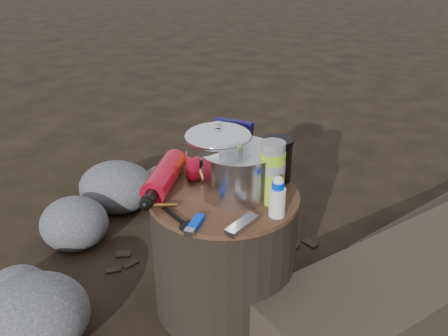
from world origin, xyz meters
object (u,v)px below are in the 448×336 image
(stump, at_px, (224,251))
(travel_mug, at_px, (277,160))
(fuel_bottle, at_px, (164,176))
(camping_pot, at_px, (218,157))
(thermos, at_px, (272,173))

(stump, distance_m, travel_mug, 0.32)
(stump, xyz_separation_m, fuel_bottle, (-0.18, -0.02, 0.23))
(stump, xyz_separation_m, camping_pot, (-0.03, 0.04, 0.29))
(camping_pot, bearing_deg, travel_mug, 34.32)
(camping_pot, distance_m, fuel_bottle, 0.17)
(camping_pot, relative_size, travel_mug, 1.45)
(stump, relative_size, camping_pot, 2.28)
(travel_mug, bearing_deg, stump, -129.44)
(stump, distance_m, camping_pot, 0.30)
(fuel_bottle, bearing_deg, stump, -2.34)
(camping_pot, xyz_separation_m, fuel_bottle, (-0.15, -0.06, -0.06))
(thermos, bearing_deg, stump, -175.90)
(thermos, distance_m, travel_mug, 0.14)
(fuel_bottle, bearing_deg, camping_pot, 13.61)
(travel_mug, bearing_deg, camping_pot, -145.68)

